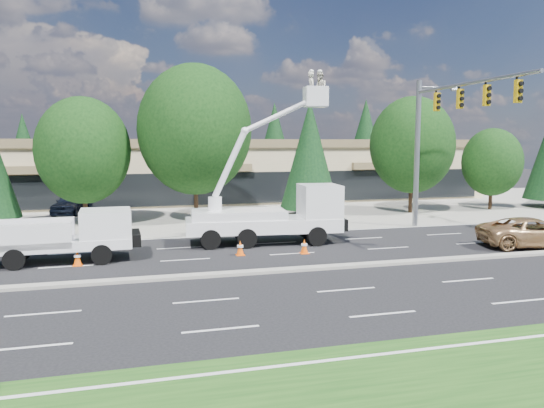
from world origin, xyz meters
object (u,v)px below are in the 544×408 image
object	(u,v)px
bucket_truck	(279,206)
minivan	(534,232)
signal_mast	(438,128)
utility_pickup	(72,241)

from	to	relation	value
bucket_truck	minivan	xyz separation A→B (m)	(12.00, -4.39, -1.22)
signal_mast	utility_pickup	xyz separation A→B (m)	(-19.83, -2.83, -5.13)
signal_mast	utility_pickup	distance (m)	20.68
bucket_truck	utility_pickup	bearing A→B (deg)	-164.31
signal_mast	minivan	world-z (taller)	signal_mast
signal_mast	minivan	distance (m)	7.93
signal_mast	bucket_truck	world-z (taller)	signal_mast
utility_pickup	minivan	world-z (taller)	utility_pickup
signal_mast	bucket_truck	bearing A→B (deg)	-173.73
signal_mast	bucket_truck	distance (m)	10.74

